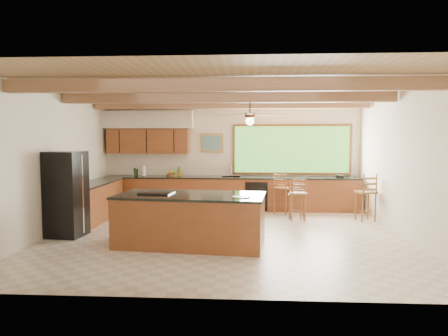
{
  "coord_description": "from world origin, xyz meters",
  "views": [
    {
      "loc": [
        0.43,
        -8.08,
        2.03
      ],
      "look_at": [
        -0.07,
        0.8,
        1.33
      ],
      "focal_mm": 32.0,
      "sensor_mm": 36.0,
      "label": 1
    }
  ],
  "objects": [
    {
      "name": "bar_stool_a",
      "position": [
        1.64,
        1.73,
        0.58
      ],
      "size": [
        0.39,
        0.39,
        0.98
      ],
      "rotation": [
        0.0,
        0.0,
        -0.11
      ],
      "color": "brown",
      "rests_on": "ground"
    },
    {
      "name": "refrigerator",
      "position": [
        -3.22,
        -0.25,
        0.87
      ],
      "size": [
        0.74,
        0.72,
        1.73
      ],
      "rotation": [
        0.0,
        0.0,
        -0.1
      ],
      "color": "black",
      "rests_on": "ground"
    },
    {
      "name": "bar_stool_b",
      "position": [
        1.37,
        2.39,
        0.67
      ],
      "size": [
        0.53,
        0.54,
        1.13
      ],
      "rotation": [
        0.0,
        0.0,
        -0.42
      ],
      "color": "brown",
      "rests_on": "ground"
    },
    {
      "name": "room_shell",
      "position": [
        -0.17,
        0.65,
        2.21
      ],
      "size": [
        7.27,
        6.54,
        3.02
      ],
      "color": "silver",
      "rests_on": "ground"
    },
    {
      "name": "bar_stool_d",
      "position": [
        3.3,
        1.54,
        0.69
      ],
      "size": [
        0.5,
        0.5,
        1.16
      ],
      "rotation": [
        0.0,
        0.0,
        0.22
      ],
      "color": "brown",
      "rests_on": "ground"
    },
    {
      "name": "ground",
      "position": [
        0.0,
        0.0,
        0.0
      ],
      "size": [
        7.2,
        7.2,
        0.0
      ],
      "primitive_type": "plane",
      "color": "beige",
      "rests_on": "ground"
    },
    {
      "name": "bar_stool_c",
      "position": [
        1.68,
        1.54,
        0.65
      ],
      "size": [
        0.41,
        0.41,
        1.1
      ],
      "rotation": [
        0.0,
        0.0,
        -0.05
      ],
      "color": "brown",
      "rests_on": "ground"
    },
    {
      "name": "island",
      "position": [
        -0.61,
        -0.75,
        0.48
      ],
      "size": [
        2.85,
        1.56,
        0.97
      ],
      "rotation": [
        0.0,
        0.0,
        -0.1
      ],
      "color": "brown",
      "rests_on": "ground"
    },
    {
      "name": "counter_run",
      "position": [
        -0.82,
        2.52,
        0.46
      ],
      "size": [
        7.12,
        3.1,
        1.22
      ],
      "color": "brown",
      "rests_on": "ground"
    }
  ]
}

